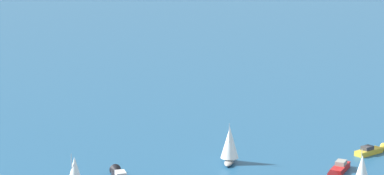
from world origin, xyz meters
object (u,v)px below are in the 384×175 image
Objects in this scene: sailboat_inshore at (362,175)px; motorboat_offshore at (372,150)px; sailboat_near_centre at (230,145)px; sailboat_far_port at (75,171)px; motorboat_mid_cluster at (119,175)px; motorboat_outer_ring_b at (338,169)px.

sailboat_inshore is 33.96m from motorboat_offshore.
sailboat_near_centre is 0.99× the size of motorboat_offshore.
sailboat_far_port is at bearing -33.75° from motorboat_offshore.
motorboat_mid_cluster is 52.63m from motorboat_outer_ring_b.
sailboat_far_port is at bearing -44.25° from motorboat_outer_ring_b.
sailboat_near_centre reaches higher than motorboat_outer_ring_b.
motorboat_outer_ring_b is (-34.87, 39.42, -0.01)m from motorboat_mid_cluster.
sailboat_inshore is at bearing 44.21° from motorboat_outer_ring_b.
sailboat_far_port is 0.76× the size of motorboat_mid_cluster.
sailboat_near_centre is 40.32m from sailboat_far_port.
motorboat_outer_ring_b is (20.13, 0.31, 0.05)m from motorboat_offshore.
sailboat_far_port is 62.85m from motorboat_outer_ring_b.
sailboat_inshore is (-33.42, 55.06, 1.13)m from sailboat_far_port.
sailboat_near_centre is at bearing 151.53° from motorboat_mid_cluster.
sailboat_far_port reaches higher than motorboat_mid_cluster.
sailboat_near_centre is at bearing -70.31° from motorboat_outer_ring_b.
sailboat_far_port is 0.71× the size of motorboat_outer_ring_b.
sailboat_inshore reaches higher than motorboat_mid_cluster.
sailboat_inshore reaches higher than sailboat_far_port.
sailboat_near_centre is at bearing -40.70° from motorboat_offshore.
sailboat_far_port is 64.42m from sailboat_inshore.
sailboat_near_centre is 38.77m from motorboat_offshore.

